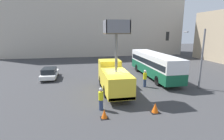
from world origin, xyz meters
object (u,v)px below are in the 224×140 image
object	(u,v)px
utility_truck	(114,76)
road_worker_directing	(145,78)
traffic_cone_near_truck	(104,114)
traffic_cone_mid_road	(155,108)
road_worker_near_truck	(101,99)
parked_car_curbside	(50,73)
city_bus	(154,63)
traffic_light_pole	(189,49)

from	to	relation	value
utility_truck	road_worker_directing	world-z (taller)	utility_truck
road_worker_directing	traffic_cone_near_truck	world-z (taller)	road_worker_directing
road_worker_directing	traffic_cone_mid_road	size ratio (longest dim) A/B	2.54
road_worker_near_truck	parked_car_curbside	size ratio (longest dim) A/B	0.41
utility_truck	traffic_cone_near_truck	world-z (taller)	utility_truck
city_bus	traffic_cone_mid_road	distance (m)	10.63
city_bus	traffic_light_pole	xyz separation A→B (m)	(1.67, -4.68, 2.35)
road_worker_directing	utility_truck	bearing A→B (deg)	-140.47
road_worker_near_truck	traffic_cone_near_truck	world-z (taller)	road_worker_near_truck
traffic_cone_near_truck	parked_car_curbside	xyz separation A→B (m)	(-5.36, 11.68, 0.40)
utility_truck	city_bus	world-z (taller)	utility_truck
road_worker_near_truck	traffic_cone_near_truck	size ratio (longest dim) A/B	2.78
road_worker_near_truck	traffic_cone_mid_road	distance (m)	4.11
traffic_cone_near_truck	traffic_cone_mid_road	xyz separation A→B (m)	(3.83, 0.16, 0.05)
road_worker_near_truck	parked_car_curbside	world-z (taller)	road_worker_near_truck
traffic_light_pole	parked_car_curbside	xyz separation A→B (m)	(-15.00, 6.53, -3.48)
utility_truck	road_worker_near_truck	size ratio (longest dim) A/B	3.82
utility_truck	road_worker_near_truck	bearing A→B (deg)	-114.66
traffic_light_pole	road_worker_directing	size ratio (longest dim) A/B	3.27
city_bus	road_worker_near_truck	xyz separation A→B (m)	(-8.03, -8.47, -0.94)
utility_truck	traffic_cone_mid_road	bearing A→B (deg)	-66.57
utility_truck	traffic_light_pole	xyz separation A→B (m)	(7.97, 0.01, 2.57)
road_worker_directing	traffic_cone_near_truck	bearing A→B (deg)	-106.44
traffic_light_pole	traffic_cone_mid_road	size ratio (longest dim) A/B	8.30
utility_truck	parked_car_curbside	xyz separation A→B (m)	(-7.03, 6.54, -0.91)
utility_truck	traffic_cone_near_truck	distance (m)	5.56
utility_truck	city_bus	bearing A→B (deg)	36.72
parked_car_curbside	traffic_light_pole	bearing A→B (deg)	-23.52
parked_car_curbside	traffic_cone_mid_road	bearing A→B (deg)	-51.43
city_bus	traffic_light_pole	distance (m)	5.50
traffic_cone_mid_road	parked_car_curbside	size ratio (longest dim) A/B	0.17
utility_truck	traffic_light_pole	world-z (taller)	utility_truck
city_bus	traffic_light_pole	size ratio (longest dim) A/B	1.83
utility_truck	traffic_light_pole	distance (m)	8.37
parked_car_curbside	road_worker_directing	bearing A→B (deg)	-27.56
city_bus	road_worker_near_truck	world-z (taller)	city_bus
city_bus	utility_truck	bearing A→B (deg)	132.81
utility_truck	traffic_cone_mid_road	size ratio (longest dim) A/B	9.21
utility_truck	parked_car_curbside	world-z (taller)	utility_truck
traffic_cone_near_truck	traffic_cone_mid_road	bearing A→B (deg)	2.32
city_bus	parked_car_curbside	distance (m)	13.50
city_bus	traffic_cone_mid_road	xyz separation A→B (m)	(-4.13, -9.68, -1.48)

